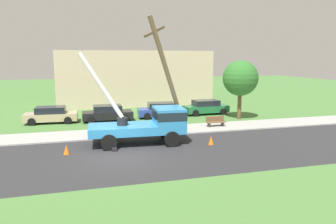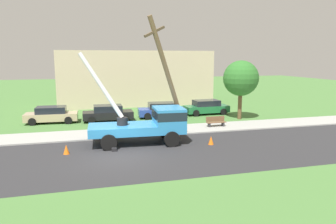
% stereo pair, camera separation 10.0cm
% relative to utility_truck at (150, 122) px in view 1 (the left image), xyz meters
% --- Properties ---
extents(ground_plane, '(120.00, 120.00, 0.00)m').
position_rel_utility_truck_xyz_m(ground_plane, '(-2.29, 9.41, -1.41)').
color(ground_plane, '#477538').
extents(road_asphalt, '(80.00, 8.45, 0.01)m').
position_rel_utility_truck_xyz_m(road_asphalt, '(-2.29, -2.59, -1.40)').
color(road_asphalt, '#2B2B2D').
rests_on(road_asphalt, ground).
extents(sidewalk_strip, '(80.00, 3.14, 0.10)m').
position_rel_utility_truck_xyz_m(sidewalk_strip, '(-2.29, 3.21, -1.36)').
color(sidewalk_strip, '#9E9E99').
rests_on(sidewalk_strip, ground).
extents(utility_truck, '(6.75, 3.21, 5.98)m').
position_rel_utility_truck_xyz_m(utility_truck, '(0.00, 0.00, 0.00)').
color(utility_truck, '#2D84C6').
rests_on(utility_truck, ground).
extents(leaning_utility_pole, '(3.70, 2.13, 8.42)m').
position_rel_utility_truck_xyz_m(leaning_utility_pole, '(1.65, 1.29, 2.89)').
color(leaning_utility_pole, brown).
rests_on(leaning_utility_pole, ground).
extents(traffic_cone_ahead, '(0.36, 0.36, 0.56)m').
position_rel_utility_truck_xyz_m(traffic_cone_ahead, '(3.80, -1.45, -1.13)').
color(traffic_cone_ahead, orange).
rests_on(traffic_cone_ahead, ground).
extents(traffic_cone_behind, '(0.36, 0.36, 0.56)m').
position_rel_utility_truck_xyz_m(traffic_cone_behind, '(-5.27, -1.19, -1.13)').
color(traffic_cone_behind, orange).
rests_on(traffic_cone_behind, ground).
extents(traffic_cone_curbside, '(0.36, 0.36, 0.56)m').
position_rel_utility_truck_xyz_m(traffic_cone_curbside, '(2.32, 1.30, -1.13)').
color(traffic_cone_curbside, orange).
rests_on(traffic_cone_curbside, ground).
extents(parked_sedan_tan, '(4.47, 2.14, 1.42)m').
position_rel_utility_truck_xyz_m(parked_sedan_tan, '(-6.85, 8.83, -0.70)').
color(parked_sedan_tan, tan).
rests_on(parked_sedan_tan, ground).
extents(parked_sedan_black, '(4.43, 2.07, 1.42)m').
position_rel_utility_truck_xyz_m(parked_sedan_black, '(-2.03, 8.36, -0.70)').
color(parked_sedan_black, black).
rests_on(parked_sedan_black, ground).
extents(parked_sedan_blue, '(4.54, 2.26, 1.42)m').
position_rel_utility_truck_xyz_m(parked_sedan_blue, '(3.03, 8.75, -0.70)').
color(parked_sedan_blue, '#263F99').
rests_on(parked_sedan_blue, ground).
extents(parked_sedan_green, '(4.45, 2.11, 1.42)m').
position_rel_utility_truck_xyz_m(parked_sedan_green, '(7.78, 9.31, -0.70)').
color(parked_sedan_green, '#1E6638').
rests_on(parked_sedan_green, ground).
extents(park_bench, '(1.60, 0.45, 0.90)m').
position_rel_utility_truck_xyz_m(park_bench, '(6.19, 3.27, -0.95)').
color(park_bench, brown).
rests_on(park_bench, ground).
extents(roadside_tree_near, '(3.22, 3.22, 5.38)m').
position_rel_utility_truck_xyz_m(roadside_tree_near, '(9.80, 6.11, 2.34)').
color(roadside_tree_near, brown).
rests_on(roadside_tree_near, ground).
extents(lowrise_building_backdrop, '(18.00, 6.00, 6.40)m').
position_rel_utility_truck_xyz_m(lowrise_building_backdrop, '(2.16, 18.48, 1.79)').
color(lowrise_building_backdrop, '#C6B293').
rests_on(lowrise_building_backdrop, ground).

